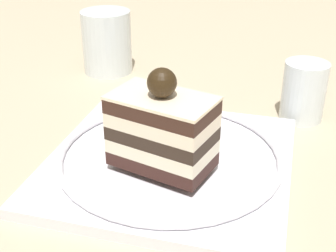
% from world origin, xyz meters
% --- Properties ---
extents(ground_plane, '(2.40, 2.40, 0.00)m').
position_xyz_m(ground_plane, '(0.00, 0.00, 0.00)').
color(ground_plane, '#BBAA8B').
extents(dessert_plate, '(0.26, 0.26, 0.02)m').
position_xyz_m(dessert_plate, '(0.03, 0.00, 0.01)').
color(dessert_plate, white).
rests_on(dessert_plate, ground_plane).
extents(cake_slice, '(0.08, 0.11, 0.10)m').
position_xyz_m(cake_slice, '(0.00, 0.00, 0.06)').
color(cake_slice, '#341C17').
rests_on(cake_slice, dessert_plate).
extents(fork, '(0.07, 0.09, 0.00)m').
position_xyz_m(fork, '(0.08, 0.04, 0.02)').
color(fork, silver).
rests_on(fork, dessert_plate).
extents(drink_glass_near, '(0.08, 0.08, 0.10)m').
position_xyz_m(drink_glass_near, '(0.27, 0.18, 0.05)').
color(drink_glass_near, silver).
rests_on(drink_glass_near, ground_plane).
extents(drink_glass_far, '(0.05, 0.05, 0.08)m').
position_xyz_m(drink_glass_far, '(0.19, -0.13, 0.03)').
color(drink_glass_far, silver).
rests_on(drink_glass_far, ground_plane).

